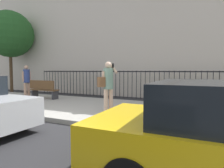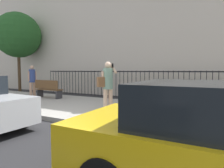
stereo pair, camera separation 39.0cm
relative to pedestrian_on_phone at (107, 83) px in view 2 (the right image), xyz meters
name	(u,v)px [view 2 (the right image)]	position (x,y,z in m)	size (l,w,h in m)	color
ground_plane	(48,121)	(-1.24, -1.57, -1.18)	(60.00, 60.00, 0.00)	#28282B
sidewalk	(89,107)	(-1.24, 0.63, -1.10)	(28.00, 4.40, 0.15)	#9E9B93
building_facade	(142,2)	(-1.24, 6.93, 5.13)	(28.00, 4.00, 12.61)	beige
iron_fence	(126,81)	(-1.24, 4.33, -0.16)	(12.03, 0.04, 1.60)	black
pedestrian_on_phone	(107,83)	(0.00, 0.00, 0.00)	(0.65, 0.72, 1.76)	beige
pedestrian_walking	(32,79)	(-5.77, 1.53, -0.03)	(0.41, 0.48, 1.74)	tan
street_bench	(48,89)	(-4.43, 1.41, -0.53)	(1.60, 0.45, 0.95)	brown
street_tree_near	(18,35)	(-9.72, 3.58, 3.06)	(3.33, 3.33, 5.91)	#4C3823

